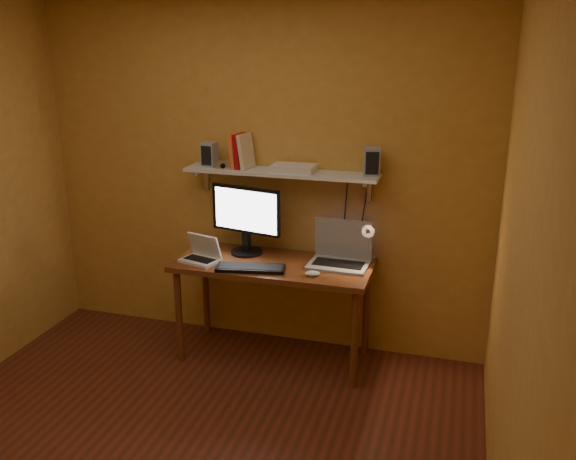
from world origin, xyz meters
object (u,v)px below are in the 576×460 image
(monitor, at_px, (246,217))
(shelf_camera, at_px, (223,165))
(router, at_px, (294,168))
(speaker_right, at_px, (372,162))
(desk, at_px, (273,274))
(laptop, at_px, (341,253))
(wall_shelf, at_px, (281,173))
(speaker_left, at_px, (210,155))
(netbook, at_px, (202,254))
(mouse, at_px, (312,274))
(desk_lamp, at_px, (370,237))
(keyboard, at_px, (251,268))

(monitor, xyz_separation_m, shelf_camera, (-0.16, -0.02, 0.37))
(router, bearing_deg, speaker_right, 2.82)
(desk, bearing_deg, laptop, 13.85)
(wall_shelf, xyz_separation_m, laptop, (0.46, -0.08, -0.53))
(speaker_right, height_order, router, speaker_right)
(desk, xyz_separation_m, speaker_right, (0.64, 0.20, 0.81))
(speaker_left, height_order, shelf_camera, speaker_left)
(monitor, xyz_separation_m, netbook, (-0.25, -0.24, -0.23))
(mouse, xyz_separation_m, speaker_right, (0.31, 0.37, 0.70))
(laptop, height_order, router, router)
(monitor, relative_size, shelf_camera, 5.29)
(monitor, relative_size, desk_lamp, 1.47)
(laptop, bearing_deg, shelf_camera, -177.95)
(desk, distance_m, speaker_left, 0.98)
(shelf_camera, bearing_deg, router, 7.12)
(laptop, relative_size, netbook, 1.39)
(desk, xyz_separation_m, router, (0.10, 0.18, 0.74))
(shelf_camera, relative_size, router, 0.34)
(netbook, xyz_separation_m, speaker_left, (-0.04, 0.29, 0.66))
(laptop, height_order, shelf_camera, shelf_camera)
(desk, distance_m, keyboard, 0.23)
(mouse, height_order, desk_lamp, desk_lamp)
(speaker_right, bearing_deg, desk, -175.49)
(keyboard, bearing_deg, router, 49.47)
(keyboard, relative_size, desk_lamp, 1.26)
(wall_shelf, relative_size, shelf_camera, 13.46)
(desk_lamp, bearing_deg, wall_shelf, 174.12)
(speaker_right, height_order, shelf_camera, speaker_right)
(wall_shelf, height_order, router, router)
(monitor, height_order, router, router)
(speaker_right, bearing_deg, mouse, -142.63)
(keyboard, distance_m, speaker_right, 1.10)
(monitor, distance_m, keyboard, 0.44)
(laptop, height_order, netbook, laptop)
(wall_shelf, distance_m, laptop, 0.71)
(keyboard, height_order, router, router)
(speaker_left, bearing_deg, netbook, -77.53)
(laptop, xyz_separation_m, mouse, (-0.13, -0.29, -0.06))
(desk, relative_size, keyboard, 2.96)
(wall_shelf, bearing_deg, keyboard, -105.71)
(netbook, bearing_deg, monitor, 59.27)
(wall_shelf, bearing_deg, mouse, -47.89)
(speaker_right, relative_size, shelf_camera, 1.88)
(speaker_left, height_order, speaker_right, speaker_right)
(monitor, distance_m, speaker_left, 0.52)
(speaker_left, relative_size, router, 0.59)
(speaker_right, bearing_deg, netbook, -177.81)
(keyboard, height_order, speaker_left, speaker_left)
(netbook, relative_size, shelf_camera, 2.90)
(laptop, bearing_deg, speaker_left, 178.11)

